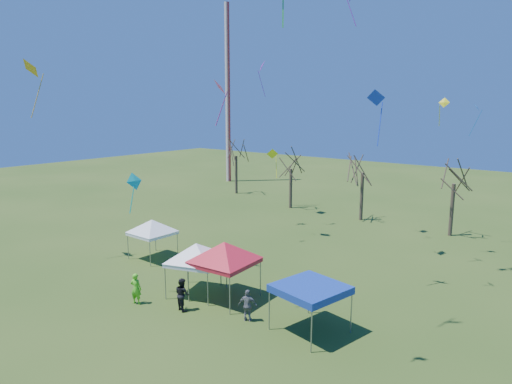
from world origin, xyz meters
TOP-DOWN VIEW (x-y plane):
  - ground at (0.00, 0.00)m, footprint 140.00×140.00m
  - radio_mast at (-28.00, 34.00)m, footprint 0.70×0.70m
  - tree_0 at (-20.85, 27.38)m, footprint 3.83×3.83m
  - tree_1 at (-10.77, 24.65)m, footprint 3.42×3.42m
  - tree_2 at (-2.37, 24.38)m, footprint 3.71×3.71m
  - tree_3 at (6.03, 24.04)m, footprint 3.59×3.59m
  - tent_white_west at (-9.27, 4.52)m, footprint 3.78×3.78m
  - tent_white_mid at (-2.20, 1.99)m, footprint 3.82×3.82m
  - tent_red at (-0.41, 2.45)m, footprint 4.43×4.43m
  - tent_blue at (5.45, 2.13)m, footprint 3.56×3.56m
  - person_grey at (2.36, 1.12)m, footprint 1.07×0.79m
  - person_green at (-3.87, -1.11)m, footprint 0.75×0.62m
  - person_dark at (-1.25, -0.06)m, footprint 1.01×0.87m
  - kite_2 at (-11.34, 20.17)m, footprint 1.45×1.57m
  - kite_27 at (0.43, 1.39)m, footprint 1.17×1.12m
  - kite_19 at (6.48, 17.95)m, footprint 0.79×0.54m
  - kite_17 at (5.25, 9.23)m, footprint 1.12×0.70m
  - kite_14 at (-15.43, -0.15)m, footprint 1.59×1.12m
  - kite_22 at (7.61, 22.60)m, footprint 0.82×0.90m
  - kite_13 at (-8.00, 17.45)m, footprint 1.16×1.11m
  - kite_1 at (-4.96, -0.03)m, footprint 0.54×1.04m

SIDE VIEW (x-z plane):
  - ground at x=0.00m, z-range 0.00..0.00m
  - person_grey at x=2.36m, z-range 0.00..1.69m
  - person_green at x=-3.87m, z-range 0.00..1.77m
  - person_dark at x=-1.25m, z-range 0.00..1.79m
  - tent_blue at x=5.45m, z-range 0.99..3.37m
  - tent_white_west at x=-9.27m, z-range 1.02..4.36m
  - tent_white_mid at x=-2.20m, z-range 1.09..4.65m
  - tent_red at x=-0.41m, z-range 1.20..5.11m
  - tree_1 at x=-10.77m, z-range 2.02..9.56m
  - tree_3 at x=6.03m, z-range 2.12..10.03m
  - tree_2 at x=-2.37m, z-range 2.20..10.38m
  - tree_0 at x=-20.85m, z-range 2.27..10.70m
  - kite_13 at x=-8.00m, z-range 5.28..7.99m
  - kite_1 at x=-4.96m, z-range 5.49..7.87m
  - kite_22 at x=7.61m, z-range 9.44..11.96m
  - kite_19 at x=6.48m, z-range 10.07..12.09m
  - kite_17 at x=5.25m, z-range 9.70..12.94m
  - kite_27 at x=0.43m, z-range 10.64..12.98m
  - radio_mast at x=-28.00m, z-range 0.00..25.00m
  - kite_14 at x=-15.43m, z-range 11.42..15.43m
  - kite_2 at x=-11.34m, z-range 12.86..16.40m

